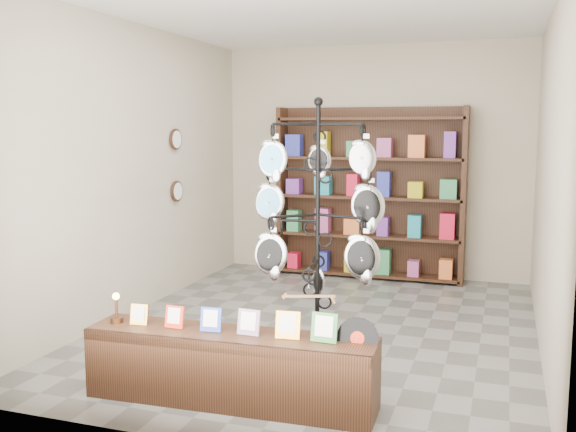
{
  "coord_description": "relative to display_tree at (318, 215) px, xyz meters",
  "views": [
    {
      "loc": [
        1.66,
        -5.83,
        1.9
      ],
      "look_at": [
        0.01,
        -1.0,
        1.22
      ],
      "focal_mm": 40.0,
      "sensor_mm": 36.0,
      "label": 1
    }
  ],
  "objects": [
    {
      "name": "front_shelf",
      "position": [
        -0.39,
        -0.83,
        -0.99
      ],
      "size": [
        2.07,
        0.51,
        0.73
      ],
      "rotation": [
        0.0,
        0.0,
        0.04
      ],
      "color": "black",
      "rests_on": "ground"
    },
    {
      "name": "back_shelving",
      "position": [
        -0.28,
        3.34,
        -0.22
      ],
      "size": [
        2.42,
        0.36,
        2.2
      ],
      "color": "black",
      "rests_on": "ground"
    },
    {
      "name": "room_envelope",
      "position": [
        -0.28,
        1.05,
        0.6
      ],
      "size": [
        5.0,
        5.0,
        5.0
      ],
      "color": "#B8A894",
      "rests_on": "ground"
    },
    {
      "name": "wall_clocks",
      "position": [
        -2.25,
        1.85,
        0.25
      ],
      "size": [
        0.03,
        0.24,
        0.84
      ],
      "color": "black",
      "rests_on": "ground"
    },
    {
      "name": "display_tree",
      "position": [
        0.0,
        0.0,
        0.0
      ],
      "size": [
        1.12,
        1.09,
        2.16
      ],
      "rotation": [
        0.0,
        0.0,
        0.24
      ],
      "color": "black",
      "rests_on": "ground"
    },
    {
      "name": "ground",
      "position": [
        -0.28,
        1.05,
        -1.25
      ],
      "size": [
        5.0,
        5.0,
        0.0
      ],
      "primitive_type": "plane",
      "color": "slate",
      "rests_on": "ground"
    }
  ]
}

